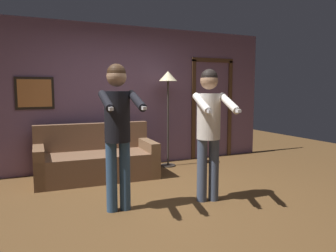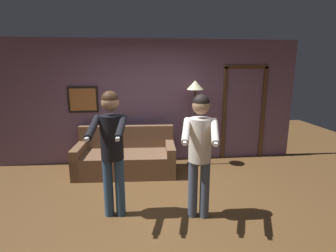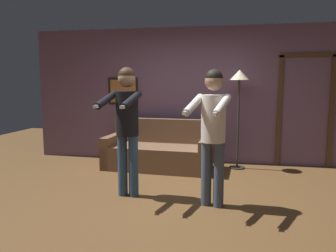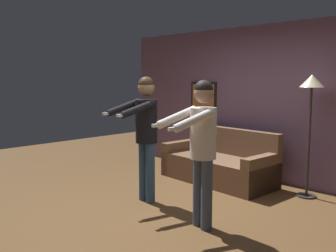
# 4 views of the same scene
# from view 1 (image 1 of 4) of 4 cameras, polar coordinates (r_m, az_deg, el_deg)

# --- Properties ---
(ground_plane) EXTENTS (12.00, 12.00, 0.00)m
(ground_plane) POSITION_cam_1_polar(r_m,az_deg,el_deg) (4.33, -0.45, -13.14)
(ground_plane) COLOR brown
(back_wall_assembly) EXTENTS (6.40, 0.10, 2.60)m
(back_wall_assembly) POSITION_cam_1_polar(r_m,az_deg,el_deg) (6.12, -8.96, 5.00)
(back_wall_assembly) COLOR #6D4F6B
(back_wall_assembly) RESTS_ON ground_plane
(couch) EXTENTS (1.95, 0.96, 0.87)m
(couch) POSITION_cam_1_polar(r_m,az_deg,el_deg) (5.49, -12.38, -6.02)
(couch) COLOR brown
(couch) RESTS_ON ground_plane
(torchiere_lamp) EXTENTS (0.34, 0.34, 1.77)m
(torchiere_lamp) POSITION_cam_1_polar(r_m,az_deg,el_deg) (6.06, -0.00, 6.79)
(torchiere_lamp) COLOR #332D28
(torchiere_lamp) RESTS_ON ground_plane
(person_standing_left) EXTENTS (0.48, 0.74, 1.74)m
(person_standing_left) POSITION_cam_1_polar(r_m,az_deg,el_deg) (3.84, -8.76, 0.60)
(person_standing_left) COLOR #2F4D70
(person_standing_left) RESTS_ON ground_plane
(person_standing_right) EXTENTS (0.54, 0.74, 1.70)m
(person_standing_right) POSITION_cam_1_polar(r_m,az_deg,el_deg) (4.18, 7.17, 0.66)
(person_standing_right) COLOR #424E64
(person_standing_right) RESTS_ON ground_plane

